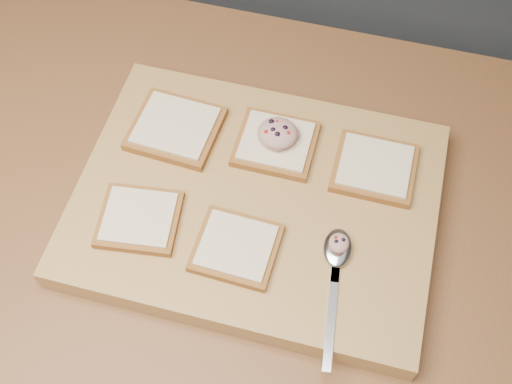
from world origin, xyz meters
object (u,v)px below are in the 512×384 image
at_px(cutting_board, 256,203).
at_px(spoon, 337,258).
at_px(bread_far_center, 276,143).
at_px(tuna_salad_dollop, 278,133).

bearing_deg(cutting_board, spoon, -28.03).
bearing_deg(bread_far_center, cutting_board, -94.12).
relative_size(bread_far_center, tuna_salad_dollop, 1.96).
xyz_separation_m(cutting_board, tuna_salad_dollop, (0.01, 0.10, 0.05)).
bearing_deg(spoon, cutting_board, 151.97).
relative_size(cutting_board, bread_far_center, 4.40).
distance_m(bread_far_center, tuna_salad_dollop, 0.02).
height_order(cutting_board, tuna_salad_dollop, tuna_salad_dollop).
relative_size(cutting_board, spoon, 2.56).
bearing_deg(tuna_salad_dollop, bread_far_center, -114.49).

